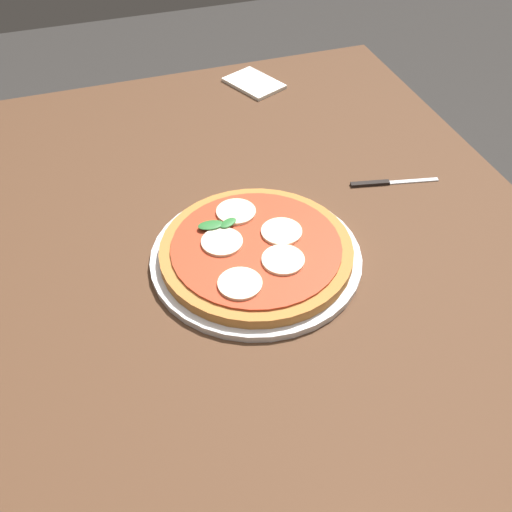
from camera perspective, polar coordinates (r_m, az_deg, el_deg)
name	(u,v)px	position (r m, az deg, el deg)	size (l,w,h in m)	color
ground_plane	(277,505)	(1.61, 1.97, -21.86)	(6.00, 6.00, 0.00)	#2D2B28
dining_table	(287,326)	(1.05, 2.83, -6.43)	(1.51, 0.99, 0.75)	#4C301E
serving_tray	(256,258)	(1.02, 0.00, -0.16)	(0.35, 0.35, 0.01)	silver
pizza	(256,250)	(1.01, -0.01, 0.52)	(0.31, 0.31, 0.03)	#B27033
napkin	(254,83)	(1.51, -0.19, 15.58)	(0.13, 0.09, 0.01)	white
knife	(383,183)	(1.21, 11.61, 6.60)	(0.04, 0.17, 0.01)	black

